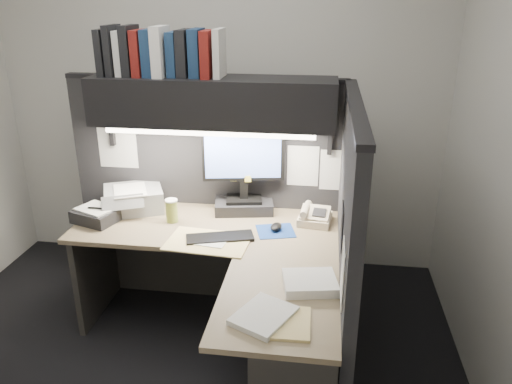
% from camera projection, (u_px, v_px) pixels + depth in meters
% --- Properties ---
extents(floor, '(3.50, 3.50, 0.00)m').
position_uv_depth(floor, '(173.00, 373.00, 3.01)').
color(floor, black).
rests_on(floor, ground).
extents(wall_back, '(3.50, 0.04, 2.70)m').
position_uv_depth(wall_back, '(219.00, 101.00, 3.89)').
color(wall_back, silver).
rests_on(wall_back, floor).
extents(partition_back, '(1.90, 0.06, 1.60)m').
position_uv_depth(partition_back, '(208.00, 193.00, 3.57)').
color(partition_back, black).
rests_on(partition_back, floor).
extents(partition_right, '(0.06, 1.50, 1.60)m').
position_uv_depth(partition_right, '(345.00, 252.00, 2.75)').
color(partition_right, black).
rests_on(partition_right, floor).
extents(desk, '(1.70, 1.53, 0.73)m').
position_uv_depth(desk, '(242.00, 317.00, 2.79)').
color(desk, '#877356').
rests_on(desk, floor).
extents(overhead_shelf, '(1.55, 0.34, 0.30)m').
position_uv_depth(overhead_shelf, '(212.00, 101.00, 3.13)').
color(overhead_shelf, black).
rests_on(overhead_shelf, partition_back).
extents(task_light_tube, '(1.32, 0.04, 0.04)m').
position_uv_depth(task_light_tube, '(208.00, 133.00, 3.06)').
color(task_light_tube, white).
rests_on(task_light_tube, overhead_shelf).
extents(monitor, '(0.54, 0.31, 0.59)m').
position_uv_depth(monitor, '(244.00, 179.00, 3.37)').
color(monitor, black).
rests_on(monitor, desk).
extents(keyboard, '(0.43, 0.25, 0.02)m').
position_uv_depth(keyboard, '(220.00, 238.00, 3.05)').
color(keyboard, black).
rests_on(keyboard, desk).
extents(mousepad, '(0.28, 0.26, 0.00)m').
position_uv_depth(mousepad, '(276.00, 231.00, 3.15)').
color(mousepad, navy).
rests_on(mousepad, desk).
extents(mouse, '(0.09, 0.12, 0.04)m').
position_uv_depth(mouse, '(276.00, 227.00, 3.16)').
color(mouse, black).
rests_on(mouse, mousepad).
extents(telephone, '(0.23, 0.24, 0.08)m').
position_uv_depth(telephone, '(315.00, 217.00, 3.26)').
color(telephone, beige).
rests_on(telephone, desk).
extents(coffee_cup, '(0.10, 0.10, 0.14)m').
position_uv_depth(coffee_cup, '(172.00, 211.00, 3.27)').
color(coffee_cup, '#B5C04C').
rests_on(coffee_cup, desk).
extents(printer, '(0.48, 0.45, 0.15)m').
position_uv_depth(printer, '(134.00, 199.00, 3.45)').
color(printer, gray).
rests_on(printer, desk).
extents(notebook_stack, '(0.33, 0.30, 0.08)m').
position_uv_depth(notebook_stack, '(97.00, 215.00, 3.29)').
color(notebook_stack, black).
rests_on(notebook_stack, desk).
extents(open_folder, '(0.52, 0.36, 0.01)m').
position_uv_depth(open_folder, '(208.00, 242.00, 3.01)').
color(open_folder, '#E1CA7F').
rests_on(open_folder, desk).
extents(paper_stack_a, '(0.30, 0.27, 0.05)m').
position_uv_depth(paper_stack_a, '(310.00, 283.00, 2.54)').
color(paper_stack_a, white).
rests_on(paper_stack_a, desk).
extents(paper_stack_b, '(0.33, 0.35, 0.03)m').
position_uv_depth(paper_stack_b, '(264.00, 316.00, 2.30)').
color(paper_stack_b, white).
rests_on(paper_stack_b, desk).
extents(manila_stack, '(0.20, 0.26, 0.01)m').
position_uv_depth(manila_stack, '(289.00, 323.00, 2.26)').
color(manila_stack, '#E1CA7F').
rests_on(manila_stack, desk).
extents(binder_row, '(0.77, 0.26, 0.30)m').
position_uv_depth(binder_row, '(160.00, 53.00, 3.07)').
color(binder_row, black).
rests_on(binder_row, overhead_shelf).
extents(pinned_papers, '(1.76, 1.31, 0.51)m').
position_uv_depth(pinned_papers, '(255.00, 180.00, 3.08)').
color(pinned_papers, white).
rests_on(pinned_papers, partition_back).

